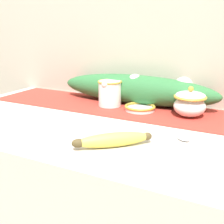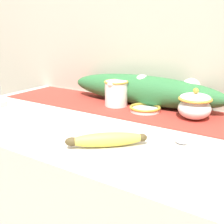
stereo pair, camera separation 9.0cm
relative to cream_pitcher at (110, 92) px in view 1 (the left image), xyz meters
name	(u,v)px [view 1 (the left image)]	position (x,y,z in m)	size (l,w,h in m)	color
back_wall	(145,35)	(0.08, 0.17, 0.22)	(2.10, 0.04, 2.40)	#B7AD99
table_runner	(128,108)	(0.08, 0.00, -0.06)	(1.19, 0.28, 0.00)	#B23328
cream_pitcher	(110,92)	(0.00, 0.00, 0.00)	(0.10, 0.12, 0.11)	white
sugar_bowl	(190,103)	(0.32, 0.00, -0.01)	(0.12, 0.12, 0.11)	white
small_dish	(140,108)	(0.14, -0.01, -0.05)	(0.12, 0.12, 0.02)	white
banana	(113,140)	(0.20, -0.36, -0.04)	(0.18, 0.17, 0.04)	#DBCC4C
spoon	(181,138)	(0.35, -0.23, -0.05)	(0.16, 0.09, 0.01)	silver
poinsettia_garland	(137,89)	(0.09, 0.08, 0.01)	(0.69, 0.13, 0.13)	#2D6B38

